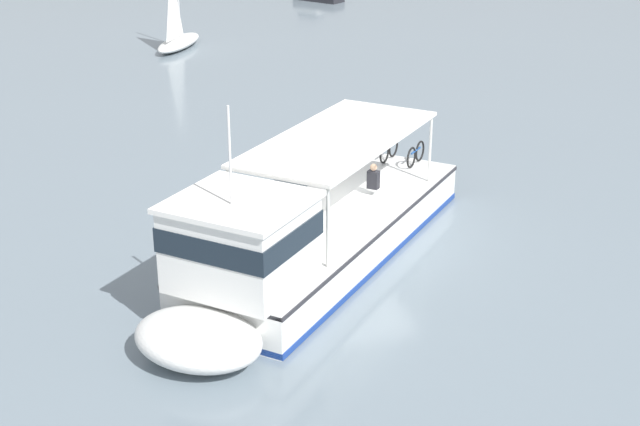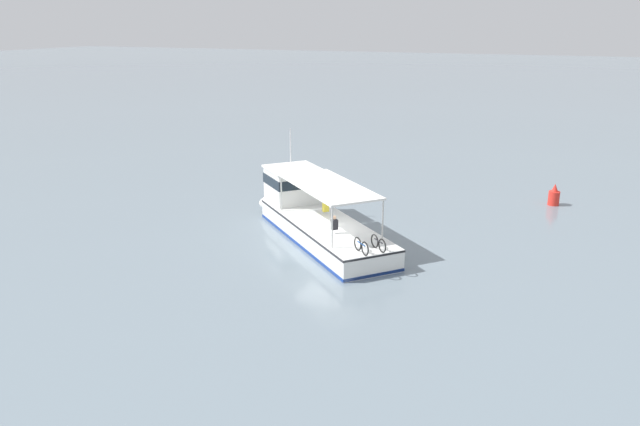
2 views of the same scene
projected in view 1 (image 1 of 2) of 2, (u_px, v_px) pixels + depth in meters
ground_plane at (369, 242)px, 25.08m from camera, size 400.00×400.00×0.00m
ferry_main at (301, 241)px, 22.68m from camera, size 10.83×11.49×5.32m
sailboat_horizon_west at (178, 38)px, 48.25m from camera, size 3.49×4.89×5.40m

